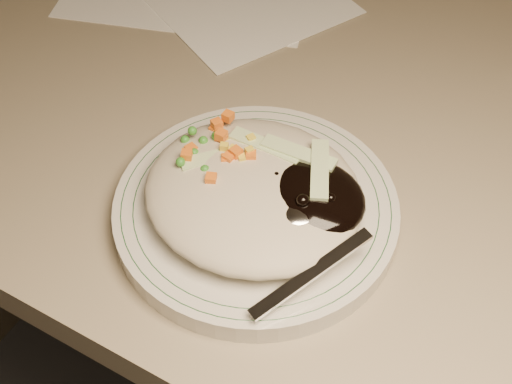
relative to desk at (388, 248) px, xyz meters
The scene contains 4 objects.
desk is the anchor object (origin of this frame).
plate 0.29m from the desk, 115.30° to the right, with size 0.25×0.25×0.02m, color silver.
plate_rim 0.30m from the desk, 115.30° to the right, with size 0.24×0.24×0.00m.
meal 0.31m from the desk, 114.06° to the right, with size 0.21×0.19×0.05m.
Camera 1 is at (0.12, 0.85, 1.24)m, focal length 50.00 mm.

